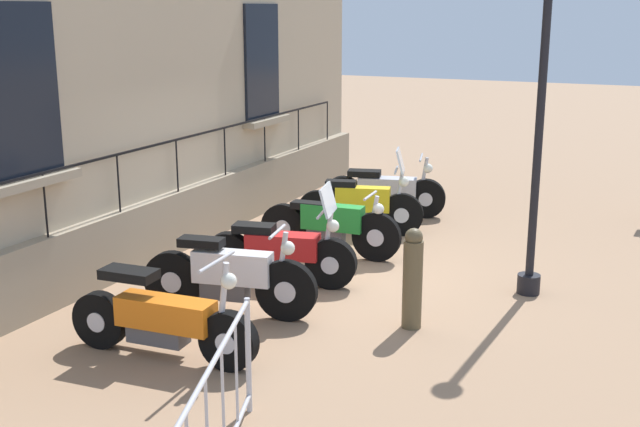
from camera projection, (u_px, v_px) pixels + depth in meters
ground_plane at (327, 272)px, 10.67m from camera, size 60.00×60.00×0.00m
building_facade at (146, 13)px, 10.95m from camera, size 0.82×12.30×6.99m
motorcycle_orange at (163, 320)px, 7.96m from camera, size 2.09×0.68×1.11m
motorcycle_white at (230, 278)px, 9.08m from camera, size 2.06×0.64×1.05m
motorcycle_red at (281, 253)px, 10.10m from camera, size 1.98×0.75×1.32m
motorcycle_green at (330, 226)px, 11.28m from camera, size 2.09×0.53×0.95m
motorcycle_yellow at (361, 206)px, 12.38m from camera, size 1.93×0.73×1.36m
motorcycle_silver at (384, 192)px, 13.49m from camera, size 2.03×0.83×1.04m
lamppost at (540, 122)px, 9.36m from camera, size 0.29×0.29×4.11m
crowd_barrier at (216, 420)px, 5.70m from camera, size 0.82×2.31×1.05m
bollard at (413, 278)px, 8.69m from camera, size 0.22×0.22×1.14m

